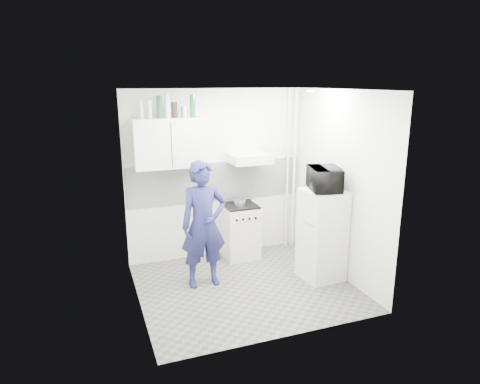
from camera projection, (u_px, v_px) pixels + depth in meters
name	position (u px, v px, depth m)	size (l,w,h in m)	color
floor	(245.00, 287.00, 5.79)	(2.80, 2.80, 0.00)	#5B5C55
ceiling	(246.00, 90.00, 5.14)	(2.80, 2.80, 0.00)	white
wall_back	(216.00, 175.00, 6.60)	(2.80, 2.80, 0.00)	silver
wall_left	(134.00, 205.00, 5.00)	(2.60, 2.60, 0.00)	silver
wall_right	(339.00, 185.00, 5.94)	(2.60, 2.60, 0.00)	silver
person	(204.00, 225.00, 5.67)	(0.62, 0.41, 1.71)	#1D1E50
stove	(240.00, 232.00, 6.70)	(0.52, 0.52, 0.83)	silver
fridge	(322.00, 235.00, 5.92)	(0.53, 0.53, 1.28)	silver
stove_top	(240.00, 205.00, 6.59)	(0.50, 0.50, 0.03)	black
saucepan	(240.00, 202.00, 6.54)	(0.18, 0.18, 0.10)	silver
microwave	(325.00, 179.00, 5.72)	(0.38, 0.56, 0.31)	black
bottle_a	(141.00, 109.00, 5.81)	(0.06, 0.06, 0.27)	#B2B7BC
bottle_b	(150.00, 109.00, 5.85)	(0.06, 0.06, 0.25)	#B2B7BC
bottle_c	(159.00, 107.00, 5.89)	(0.08, 0.08, 0.31)	#144C1E
bottle_d	(168.00, 106.00, 5.92)	(0.08, 0.08, 0.34)	#B2B7BC
canister_a	(174.00, 110.00, 5.97)	(0.09, 0.09, 0.22)	black
canister_b	(184.00, 112.00, 6.02)	(0.09, 0.09, 0.17)	silver
bottle_e	(192.00, 106.00, 6.04)	(0.08, 0.08, 0.31)	#144C1E
upper_cabinet	(169.00, 143.00, 6.05)	(1.00, 0.35, 0.70)	silver
range_hood	(250.00, 158.00, 6.46)	(0.60, 0.50, 0.14)	silver
backsplash	(217.00, 181.00, 6.61)	(2.74, 0.03, 0.60)	white
pipe_a	(294.00, 170.00, 6.97)	(0.05, 0.05, 2.60)	silver
pipe_b	(287.00, 170.00, 6.93)	(0.04, 0.04, 2.60)	silver
ceiling_spot_fixture	(311.00, 91.00, 5.67)	(0.10, 0.10, 0.02)	white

